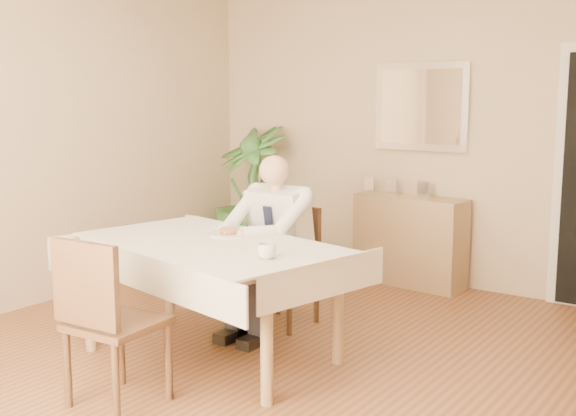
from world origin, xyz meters
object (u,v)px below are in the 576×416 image
Objects in this scene: chair_far at (290,258)px; seated_man at (266,236)px; potted_palm at (252,196)px; dining_table at (210,255)px; coffee_mug at (267,251)px; chair_near at (104,314)px; sideboard at (410,241)px.

seated_man is at bearing -86.00° from chair_far.
chair_far is 1.80m from potted_palm.
seated_man is (0.00, 0.59, 0.02)m from dining_table.
coffee_mug is (0.57, -1.04, 0.32)m from chair_far.
potted_palm is (-1.30, 2.11, 0.01)m from dining_table.
chair_far is 1.78m from chair_near.
sideboard is (0.26, 2.34, -0.28)m from dining_table.
potted_palm reaches higher than dining_table.
dining_table is 2.25× the size of chair_far.
seated_man reaches higher than coffee_mug.
seated_man is at bearing 101.99° from dining_table.
seated_man is (-0.05, 1.49, 0.16)m from chair_near.
coffee_mug reaches higher than dining_table.
sideboard is at bearing 95.55° from dining_table.
potted_palm is at bearing 130.66° from seated_man.
seated_man is at bearing 88.10° from chair_near.
coffee_mug is at bearing -79.07° from sideboard.
chair_near is 0.96× the size of sideboard.
potted_palm reaches higher than sideboard.
chair_far is at bearing 90.00° from seated_man.
sideboard is 1.61m from potted_palm.
sideboard is at bearing 8.38° from potted_palm.
seated_man is at bearing -94.59° from sideboard.
chair_far is 1.49m from sideboard.
potted_palm reaches higher than chair_near.
chair_far is 0.63× the size of potted_palm.
dining_table is at bearing 89.41° from chair_near.
dining_table is 0.91m from chair_near.
dining_table is at bearing -92.43° from sideboard.
chair_far is 0.35m from seated_man.
coffee_mug is at bearing -57.32° from chair_far.
sideboard is (-0.30, 2.50, -0.41)m from coffee_mug.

